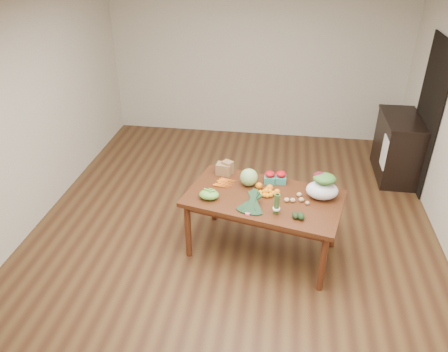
# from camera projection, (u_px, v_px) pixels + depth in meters

# --- Properties ---
(floor) EXTENTS (6.00, 6.00, 0.00)m
(floor) POSITION_uv_depth(u_px,v_px,m) (233.00, 231.00, 5.46)
(floor) COLOR brown
(floor) RESTS_ON ground
(ceiling) EXTENTS (5.00, 6.00, 0.02)m
(ceiling) POSITION_uv_depth(u_px,v_px,m) (236.00, 2.00, 4.11)
(ceiling) COLOR white
(ceiling) RESTS_ON room_walls
(room_walls) EXTENTS (5.02, 6.02, 2.70)m
(room_walls) POSITION_uv_depth(u_px,v_px,m) (234.00, 133.00, 4.78)
(room_walls) COLOR beige
(room_walls) RESTS_ON floor
(dining_table) EXTENTS (1.83, 1.28, 0.75)m
(dining_table) POSITION_uv_depth(u_px,v_px,m) (262.00, 224.00, 4.96)
(dining_table) COLOR #4D2211
(dining_table) RESTS_ON floor
(doorway_dark) EXTENTS (0.02, 1.00, 2.10)m
(doorway_dark) POSITION_uv_depth(u_px,v_px,m) (427.00, 116.00, 5.99)
(doorway_dark) COLOR black
(doorway_dark) RESTS_ON floor
(cabinet) EXTENTS (0.52, 1.02, 0.94)m
(cabinet) POSITION_uv_depth(u_px,v_px,m) (397.00, 147.00, 6.45)
(cabinet) COLOR black
(cabinet) RESTS_ON floor
(dish_towel) EXTENTS (0.02, 0.28, 0.45)m
(dish_towel) POSITION_uv_depth(u_px,v_px,m) (384.00, 152.00, 6.13)
(dish_towel) COLOR white
(dish_towel) RESTS_ON cabinet
(paper_bag) EXTENTS (0.27, 0.24, 0.16)m
(paper_bag) POSITION_uv_depth(u_px,v_px,m) (224.00, 168.00, 5.16)
(paper_bag) COLOR olive
(paper_bag) RESTS_ON dining_table
(cabbage) EXTENTS (0.20, 0.20, 0.20)m
(cabbage) POSITION_uv_depth(u_px,v_px,m) (249.00, 177.00, 4.93)
(cabbage) COLOR #91B769
(cabbage) RESTS_ON dining_table
(strawberry_basket_a) EXTENTS (0.15, 0.15, 0.11)m
(strawberry_basket_a) POSITION_uv_depth(u_px,v_px,m) (270.00, 178.00, 5.01)
(strawberry_basket_a) COLOR red
(strawberry_basket_a) RESTS_ON dining_table
(strawberry_basket_b) EXTENTS (0.15, 0.15, 0.11)m
(strawberry_basket_b) POSITION_uv_depth(u_px,v_px,m) (281.00, 178.00, 5.01)
(strawberry_basket_b) COLOR red
(strawberry_basket_b) RESTS_ON dining_table
(orange_a) EXTENTS (0.08, 0.08, 0.08)m
(orange_a) POSITION_uv_depth(u_px,v_px,m) (259.00, 186.00, 4.89)
(orange_a) COLOR orange
(orange_a) RESTS_ON dining_table
(orange_b) EXTENTS (0.08, 0.08, 0.08)m
(orange_b) POSITION_uv_depth(u_px,v_px,m) (270.00, 188.00, 4.85)
(orange_b) COLOR orange
(orange_b) RESTS_ON dining_table
(orange_c) EXTENTS (0.07, 0.07, 0.07)m
(orange_c) POSITION_uv_depth(u_px,v_px,m) (277.00, 192.00, 4.79)
(orange_c) COLOR orange
(orange_c) RESTS_ON dining_table
(mandarin_cluster) EXTENTS (0.22, 0.22, 0.09)m
(mandarin_cluster) POSITION_uv_depth(u_px,v_px,m) (266.00, 192.00, 4.77)
(mandarin_cluster) COLOR #FFAA0F
(mandarin_cluster) RESTS_ON dining_table
(carrots) EXTENTS (0.26, 0.26, 0.03)m
(carrots) POSITION_uv_depth(u_px,v_px,m) (225.00, 183.00, 4.99)
(carrots) COLOR #E84E13
(carrots) RESTS_ON dining_table
(snap_pea_bag) EXTENTS (0.22, 0.16, 0.10)m
(snap_pea_bag) POSITION_uv_depth(u_px,v_px,m) (209.00, 195.00, 4.71)
(snap_pea_bag) COLOR #6DAD3A
(snap_pea_bag) RESTS_ON dining_table
(kale_bunch) EXTENTS (0.40, 0.46, 0.16)m
(kale_bunch) POSITION_uv_depth(u_px,v_px,m) (251.00, 203.00, 4.51)
(kale_bunch) COLOR black
(kale_bunch) RESTS_ON dining_table
(asparagus_bundle) EXTENTS (0.10, 0.13, 0.26)m
(asparagus_bundle) POSITION_uv_depth(u_px,v_px,m) (277.00, 204.00, 4.42)
(asparagus_bundle) COLOR #4A7B38
(asparagus_bundle) RESTS_ON dining_table
(potato_a) EXTENTS (0.06, 0.05, 0.05)m
(potato_a) POSITION_uv_depth(u_px,v_px,m) (287.00, 200.00, 4.67)
(potato_a) COLOR tan
(potato_a) RESTS_ON dining_table
(potato_b) EXTENTS (0.06, 0.05, 0.05)m
(potato_b) POSITION_uv_depth(u_px,v_px,m) (293.00, 200.00, 4.66)
(potato_b) COLOR #D6BA7B
(potato_b) RESTS_ON dining_table
(potato_c) EXTENTS (0.06, 0.05, 0.05)m
(potato_c) POSITION_uv_depth(u_px,v_px,m) (301.00, 200.00, 4.67)
(potato_c) COLOR tan
(potato_c) RESTS_ON dining_table
(potato_d) EXTENTS (0.06, 0.05, 0.05)m
(potato_d) POSITION_uv_depth(u_px,v_px,m) (299.00, 195.00, 4.76)
(potato_d) COLOR tan
(potato_d) RESTS_ON dining_table
(potato_e) EXTENTS (0.05, 0.04, 0.04)m
(potato_e) POSITION_uv_depth(u_px,v_px,m) (307.00, 203.00, 4.62)
(potato_e) COLOR #DEB480
(potato_e) RESTS_ON dining_table
(avocado_a) EXTENTS (0.09, 0.11, 0.07)m
(avocado_a) POSITION_uv_depth(u_px,v_px,m) (295.00, 215.00, 4.41)
(avocado_a) COLOR black
(avocado_a) RESTS_ON dining_table
(avocado_b) EXTENTS (0.10, 0.12, 0.07)m
(avocado_b) POSITION_uv_depth(u_px,v_px,m) (301.00, 216.00, 4.39)
(avocado_b) COLOR black
(avocado_b) RESTS_ON dining_table
(salad_bag) EXTENTS (0.40, 0.33, 0.27)m
(salad_bag) POSITION_uv_depth(u_px,v_px,m) (322.00, 187.00, 4.68)
(salad_bag) COLOR white
(salad_bag) RESTS_ON dining_table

